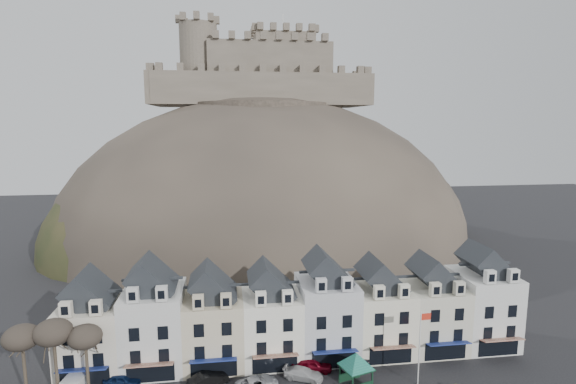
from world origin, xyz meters
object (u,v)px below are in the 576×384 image
(car_white, at_px, (303,374))
(car_charcoal, at_px, (356,362))
(flagpole, at_px, (420,343))
(car_navy, at_px, (122,380))
(car_maroon, at_px, (311,365))
(car_black, at_px, (208,379))
(car_silver, at_px, (257,383))
(bus_shelter, at_px, (356,360))

(car_white, distance_m, car_charcoal, 6.56)
(flagpole, bearing_deg, car_navy, 172.48)
(car_navy, relative_size, car_maroon, 0.86)
(car_black, distance_m, car_maroon, 11.66)
(car_black, distance_m, car_silver, 5.35)
(bus_shelter, xyz_separation_m, car_black, (-15.80, 2.26, -2.27))
(car_navy, distance_m, car_silver, 14.62)
(car_white, distance_m, car_maroon, 1.87)
(flagpole, distance_m, car_maroon, 12.47)
(bus_shelter, relative_size, car_black, 1.32)
(car_navy, relative_size, car_black, 0.90)
(car_white, bearing_deg, flagpole, -77.85)
(car_navy, distance_m, car_maroon, 20.80)
(car_black, bearing_deg, flagpole, -121.45)
(car_maroon, distance_m, car_charcoal, 5.20)
(flagpole, xyz_separation_m, car_maroon, (-11.03, 4.20, -4.02))
(car_black, xyz_separation_m, car_white, (10.40, -0.20, -0.08))
(car_navy, xyz_separation_m, car_white, (19.60, -1.42, -0.03))
(bus_shelter, height_order, car_white, bus_shelter)
(car_black, height_order, car_silver, car_black)
(car_silver, relative_size, car_white, 1.03)
(car_navy, distance_m, car_white, 19.65)
(flagpole, relative_size, car_navy, 2.12)
(bus_shelter, relative_size, car_white, 1.31)
(car_navy, bearing_deg, car_white, -84.96)
(car_silver, bearing_deg, car_charcoal, -95.30)
(bus_shelter, xyz_separation_m, car_navy, (-25.00, 3.49, -2.32))
(car_black, relative_size, car_silver, 0.96)
(flagpole, xyz_separation_m, car_navy, (-31.83, 4.20, -4.13))
(car_maroon, xyz_separation_m, car_charcoal, (5.20, 0.00, -0.09))
(car_silver, bearing_deg, car_navy, 62.69)
(flagpole, relative_size, car_white, 1.90)
(bus_shelter, distance_m, flagpole, 7.10)
(flagpole, distance_m, car_silver, 18.00)
(bus_shelter, relative_size, car_maroon, 1.25)
(bus_shelter, bearing_deg, car_maroon, 123.21)
(car_black, bearing_deg, car_white, -115.03)
(car_black, relative_size, car_charcoal, 1.04)
(car_silver, height_order, car_white, car_white)
(car_white, relative_size, car_maroon, 0.96)
(car_white, xyz_separation_m, car_maroon, (1.20, 1.42, 0.15))
(bus_shelter, xyz_separation_m, car_white, (-5.40, 2.06, -2.35))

